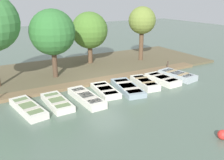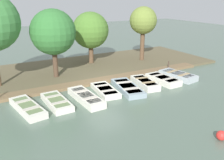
% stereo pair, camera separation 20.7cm
% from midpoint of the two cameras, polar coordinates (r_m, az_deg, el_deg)
% --- Properties ---
extents(ground_plane, '(80.00, 80.00, 0.00)m').
position_cam_midpoint_polar(ground_plane, '(16.81, -0.90, -1.88)').
color(ground_plane, '#566B5B').
extents(shore_bank, '(8.00, 24.00, 0.19)m').
position_cam_midpoint_polar(shore_bank, '(21.09, -7.37, 2.55)').
color(shore_bank, brown).
rests_on(shore_bank, ground_plane).
extents(dock_walkway, '(1.03, 18.12, 0.20)m').
position_cam_midpoint_polar(dock_walkway, '(17.91, -2.97, -0.25)').
color(dock_walkway, brown).
rests_on(dock_walkway, ground_plane).
extents(rowboat_0, '(3.22, 1.49, 0.38)m').
position_cam_midpoint_polar(rowboat_0, '(14.25, -18.36, -5.99)').
color(rowboat_0, silver).
rests_on(rowboat_0, ground_plane).
extents(rowboat_1, '(2.83, 1.15, 0.36)m').
position_cam_midpoint_polar(rowboat_1, '(14.56, -12.15, -4.92)').
color(rowboat_1, silver).
rests_on(rowboat_1, ground_plane).
extents(rowboat_2, '(3.31, 1.12, 0.41)m').
position_cam_midpoint_polar(rowboat_2, '(14.85, -5.62, -3.98)').
color(rowboat_2, silver).
rests_on(rowboat_2, ground_plane).
extents(rowboat_3, '(2.76, 1.37, 0.34)m').
position_cam_midpoint_polar(rowboat_3, '(15.99, -1.20, -2.36)').
color(rowboat_3, silver).
rests_on(rowboat_3, ground_plane).
extents(rowboat_4, '(3.51, 1.77, 0.34)m').
position_cam_midpoint_polar(rowboat_4, '(16.46, 3.91, -1.75)').
color(rowboat_4, '#8C9EA8').
rests_on(rowboat_4, ground_plane).
extents(rowboat_5, '(2.76, 1.37, 0.44)m').
position_cam_midpoint_polar(rowboat_5, '(17.32, 7.86, -0.65)').
color(rowboat_5, silver).
rests_on(rowboat_5, ground_plane).
extents(rowboat_6, '(2.71, 1.28, 0.43)m').
position_cam_midpoint_polar(rowboat_6, '(18.25, 11.89, 0.11)').
color(rowboat_6, silver).
rests_on(rowboat_6, ground_plane).
extents(rowboat_7, '(2.95, 1.65, 0.44)m').
position_cam_midpoint_polar(rowboat_7, '(19.43, 15.10, 1.02)').
color(rowboat_7, '#B2BCC1').
rests_on(rowboat_7, ground_plane).
extents(mooring_post_far, '(0.11, 0.11, 0.77)m').
position_cam_midpoint_polar(mooring_post_far, '(21.38, 13.06, 3.26)').
color(mooring_post_far, '#47382D').
rests_on(mooring_post_far, ground_plane).
extents(buoy, '(0.43, 0.43, 0.43)m').
position_cam_midpoint_polar(buoy, '(11.98, 24.16, -11.50)').
color(buoy, red).
rests_on(buoy, ground_plane).
extents(park_tree_left, '(3.23, 3.23, 5.10)m').
position_cam_midpoint_polar(park_tree_left, '(18.34, -13.01, 10.56)').
color(park_tree_left, '#4C3828').
rests_on(park_tree_left, ground_plane).
extents(park_tree_center, '(3.15, 3.15, 4.65)m').
position_cam_midpoint_polar(park_tree_center, '(22.07, -4.67, 11.21)').
color(park_tree_center, brown).
rests_on(park_tree_center, ground_plane).
extents(park_tree_right, '(2.45, 2.45, 5.04)m').
position_cam_midpoint_polar(park_tree_right, '(23.19, 7.41, 13.19)').
color(park_tree_right, brown).
rests_on(park_tree_right, ground_plane).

